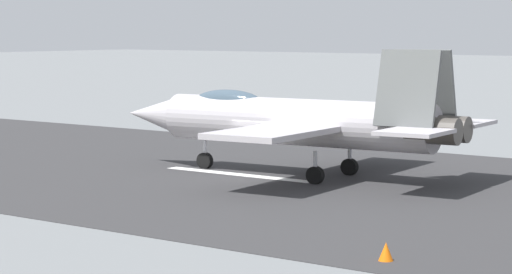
{
  "coord_description": "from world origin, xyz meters",
  "views": [
    {
      "loc": [
        -27.85,
        37.3,
        6.59
      ],
      "look_at": [
        -2.43,
        3.26,
        2.2
      ],
      "focal_mm": 74.28,
      "sensor_mm": 36.0,
      "label": 1
    }
  ],
  "objects": [
    {
      "name": "ground_plane",
      "position": [
        0.0,
        0.0,
        0.0
      ],
      "size": [
        400.0,
        400.0,
        0.0
      ],
      "primitive_type": "plane",
      "color": "slate"
    },
    {
      "name": "fighter_jet",
      "position": [
        -1.22,
        -1.14,
        2.5
      ],
      "size": [
        17.64,
        13.54,
        5.71
      ],
      "color": "#B6B0B6",
      "rests_on": "ground"
    },
    {
      "name": "marker_cone_near",
      "position": [
        -13.18,
        11.51,
        0.28
      ],
      "size": [
        0.44,
        0.44,
        0.55
      ],
      "primitive_type": "cone",
      "color": "orange",
      "rests_on": "ground"
    },
    {
      "name": "runway_strip",
      "position": [
        -0.02,
        0.0,
        0.01
      ],
      "size": [
        240.0,
        26.0,
        0.02
      ],
      "color": "#313032",
      "rests_on": "ground"
    }
  ]
}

